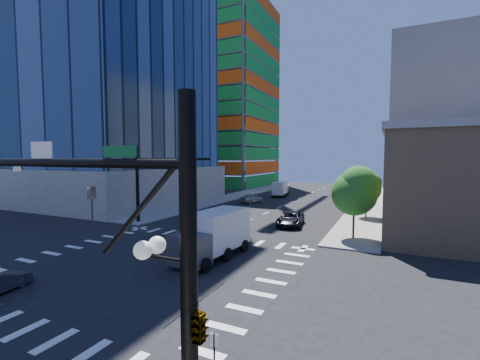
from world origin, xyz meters
The scene contains 17 objects.
ground centered at (0.00, 0.00, 0.00)m, with size 160.00×160.00×0.00m, color black.
road_markings centered at (0.00, 0.00, 0.01)m, with size 20.00×20.00×0.01m, color silver.
sidewalk_ne centered at (12.50, 40.00, 0.07)m, with size 5.00×60.00×0.15m, color gray.
sidewalk_nw centered at (-12.50, 40.00, 0.07)m, with size 5.00×60.00×0.15m, color gray.
office_tower centered at (-30.00, 25.00, 35.13)m, with size 30.00×30.00×71.00m.
construction_building centered at (-27.41, 61.93, 24.61)m, with size 25.16×34.50×70.60m.
bg_building_ne centered at (27.00, 55.00, 14.00)m, with size 24.00×30.00×28.00m, color slate.
signal_mast_se centered at (10.60, -11.50, 5.01)m, with size 10.51×2.48×9.00m.
signal_mast_nw centered at (-10.00, 11.50, 5.49)m, with size 10.20×0.40×9.00m.
tree_south centered at (12.63, 13.90, 4.69)m, with size 4.16×4.16×6.82m.
tree_north centered at (12.93, 25.90, 3.99)m, with size 3.54×3.52×5.78m.
no_parking_sign centered at (10.70, -9.00, 1.38)m, with size 0.30×0.06×2.20m.
car_nb_far centered at (5.41, 17.49, 0.79)m, with size 2.64×5.72×1.59m, color black.
car_sb_near centered at (-2.03, 9.62, 0.77)m, with size 2.16×5.31×1.54m, color silver.
car_sb_mid centered at (-5.86, 32.44, 0.78)m, with size 1.85×4.60×1.57m, color #9C9EA3.
box_truck_near centered at (3.38, 3.24, 1.57)m, with size 3.35×6.94×3.54m.
box_truck_far centered at (-4.18, 43.31, 1.30)m, with size 3.00×5.84×2.94m.
Camera 1 is at (15.56, -17.38, 7.70)m, focal length 24.00 mm.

